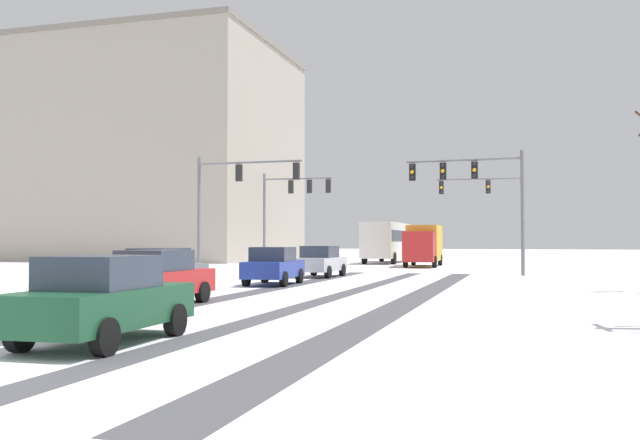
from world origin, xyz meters
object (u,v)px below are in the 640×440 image
bus_oncoming (388,239)px  office_building_far_left_block (142,155)px  car_blue_second (274,266)px  car_red_fourth (157,278)px  traffic_signal_far_left (291,199)px  traffic_signal_far_right (493,200)px  car_grey_third (160,270)px  traffic_signal_near_right (474,185)px  traffic_signal_near_left (234,190)px  box_truck_delivery (423,244)px  car_dark_green_fifth (103,299)px  car_silver_lead (320,261)px

bus_oncoming → office_building_far_left_block: office_building_far_left_block is taller
car_blue_second → car_red_fourth: (0.04, -9.96, 0.00)m
traffic_signal_far_left → traffic_signal_far_right: bearing=15.9°
bus_oncoming → traffic_signal_far_right: bearing=-47.8°
car_grey_third → car_red_fourth: size_ratio=1.01×
traffic_signal_near_right → traffic_signal_near_left: bearing=-170.6°
traffic_signal_far_left → car_blue_second: bearing=-73.6°
traffic_signal_far_right → traffic_signal_near_left: (-13.02, -13.84, 0.01)m
traffic_signal_near_left → car_grey_third: bearing=-79.0°
traffic_signal_near_left → car_red_fourth: traffic_signal_near_left is taller
traffic_signal_near_left → bus_oncoming: traffic_signal_near_left is taller
car_grey_third → box_truck_delivery: size_ratio=0.56×
traffic_signal_far_right → car_blue_second: (-8.26, -20.51, -3.82)m
traffic_signal_near_right → car_red_fourth: traffic_signal_near_right is taller
car_grey_third → car_dark_green_fifth: size_ratio=1.01×
car_blue_second → car_red_fourth: 9.96m
car_dark_green_fifth → office_building_far_left_block: 60.43m
traffic_signal_near_left → bus_oncoming: (3.85, 23.93, -2.65)m
car_red_fourth → car_silver_lead: bearing=89.8°
traffic_signal_far_left → bus_oncoming: (4.03, 13.85, -2.76)m
car_silver_lead → traffic_signal_near_right: bearing=14.6°
car_grey_third → car_dark_green_fifth: (5.34, -11.61, 0.00)m
traffic_signal_far_left → car_blue_second: (4.93, -16.76, -3.93)m
traffic_signal_near_left → car_silver_lead: size_ratio=1.57×
traffic_signal_near_right → car_dark_green_fifth: bearing=-100.9°
traffic_signal_far_right → car_silver_lead: traffic_signal_far_right is taller
car_grey_third → traffic_signal_far_left: bearing=96.5°
traffic_signal_far_right → car_silver_lead: (-8.16, -13.75, -3.82)m
traffic_signal_near_right → car_silver_lead: bearing=-165.4°
car_blue_second → car_red_fourth: size_ratio=1.01×
traffic_signal_far_left → car_red_fourth: (4.97, -26.72, -3.93)m
car_silver_lead → car_grey_third: size_ratio=0.99×
car_dark_green_fifth → office_building_far_left_block: bearing=120.1°
car_blue_second → car_dark_green_fifth: bearing=-80.3°
traffic_signal_far_left → car_dark_green_fifth: (7.84, -33.73, -3.93)m
traffic_signal_far_right → car_dark_green_fifth: bearing=-98.1°
car_red_fourth → box_truck_delivery: bearing=84.5°
traffic_signal_far_right → office_building_far_left_block: 38.45m
car_red_fourth → office_building_far_left_block: 53.05m
traffic_signal_far_left → bus_oncoming: size_ratio=0.59×
traffic_signal_near_left → box_truck_delivery: traffic_signal_near_left is taller
office_building_far_left_block → bus_oncoming: bearing=-8.7°
traffic_signal_far_left → traffic_signal_near_left: same height
car_grey_third → car_dark_green_fifth: 12.78m
car_silver_lead → bus_oncoming: 23.90m
box_truck_delivery → car_grey_third: bearing=-101.2°
car_blue_second → car_red_fourth: bearing=-89.8°
box_truck_delivery → traffic_signal_far_left: bearing=-142.4°
car_blue_second → car_grey_third: same height
traffic_signal_near_left → car_grey_third: traffic_signal_near_left is taller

